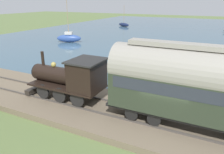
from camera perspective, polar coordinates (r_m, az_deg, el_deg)
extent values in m
plane|color=#607542|center=(13.28, 13.45, -13.02)|extent=(200.00, 200.00, 0.00)
cube|color=#426075|center=(54.86, 24.38, 10.50)|extent=(80.00, 80.00, 0.01)
cube|color=#756651|center=(13.28, 13.66, -12.00)|extent=(5.74, 56.00, 0.40)
cube|color=#4C4742|center=(12.41, 12.78, -12.95)|extent=(0.07, 54.88, 0.12)
cube|color=#4C4742|center=(13.91, 14.60, -9.31)|extent=(0.07, 54.88, 0.12)
cylinder|color=black|center=(14.15, -9.14, -5.78)|extent=(0.12, 1.03, 1.03)
cylinder|color=black|center=(15.48, -5.37, -3.31)|extent=(0.12, 1.03, 1.03)
cylinder|color=black|center=(14.96, -13.63, -4.65)|extent=(0.12, 1.03, 1.03)
cylinder|color=black|center=(16.23, -9.68, -2.41)|extent=(0.12, 1.03, 1.03)
cylinder|color=black|center=(15.87, -17.62, -3.61)|extent=(0.12, 1.03, 1.03)
cylinder|color=black|center=(17.07, -13.58, -1.57)|extent=(0.12, 1.03, 1.03)
cube|color=black|center=(15.43, -11.67, -2.05)|extent=(2.27, 5.19, 0.12)
cylinder|color=black|center=(15.85, -14.81, 0.71)|extent=(1.14, 3.12, 1.14)
cylinder|color=black|center=(16.91, -18.92, 1.47)|extent=(1.08, 0.08, 1.08)
cylinder|color=black|center=(16.18, -17.65, 4.71)|extent=(0.21, 0.21, 0.97)
sphere|color=tan|center=(15.65, -15.03, 3.16)|extent=(0.36, 0.36, 0.36)
cube|color=black|center=(14.16, -6.52, 0.48)|extent=(2.17, 1.82, 1.84)
cube|color=#282828|center=(13.87, -6.67, 4.27)|extent=(2.37, 2.06, 0.10)
cube|color=#2D2823|center=(17.51, -18.92, -2.74)|extent=(2.07, 0.44, 0.32)
cylinder|color=black|center=(12.26, 10.91, -10.82)|extent=(0.12, 0.76, 0.76)
cylinder|color=black|center=(13.79, 12.97, -7.38)|extent=(0.12, 0.76, 0.76)
cylinder|color=black|center=(12.60, 5.09, -9.62)|extent=(0.12, 0.76, 0.76)
cylinder|color=black|center=(14.09, 7.76, -6.41)|extent=(0.12, 0.76, 0.76)
cube|color=black|center=(12.62, 22.66, -9.57)|extent=(2.06, 10.52, 0.16)
cube|color=#2D3828|center=(12.10, 23.41, -4.50)|extent=(2.29, 10.10, 2.28)
cube|color=#2D333D|center=(11.96, 23.67, -2.75)|extent=(2.32, 9.47, 0.64)
cylinder|color=gray|center=(11.72, 24.15, 0.61)|extent=(2.40, 10.10, 2.40)
cube|color=gray|center=(11.40, 25.07, 6.89)|extent=(0.80, 8.42, 0.24)
ellipsoid|color=#192347|center=(62.43, 3.10, 13.51)|extent=(3.00, 4.29, 0.95)
cylinder|color=#9E8460|center=(62.20, 3.15, 16.11)|extent=(0.10, 0.10, 4.72)
ellipsoid|color=#335199|center=(39.34, -11.18, 9.89)|extent=(2.95, 4.42, 1.32)
cylinder|color=#9E8460|center=(38.88, -11.59, 15.93)|extent=(0.10, 0.10, 6.99)
cube|color=silver|center=(39.20, -11.26, 11.16)|extent=(1.26, 1.49, 0.45)
ellipsoid|color=beige|center=(23.23, 14.26, 1.89)|extent=(2.15, 2.48, 0.42)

